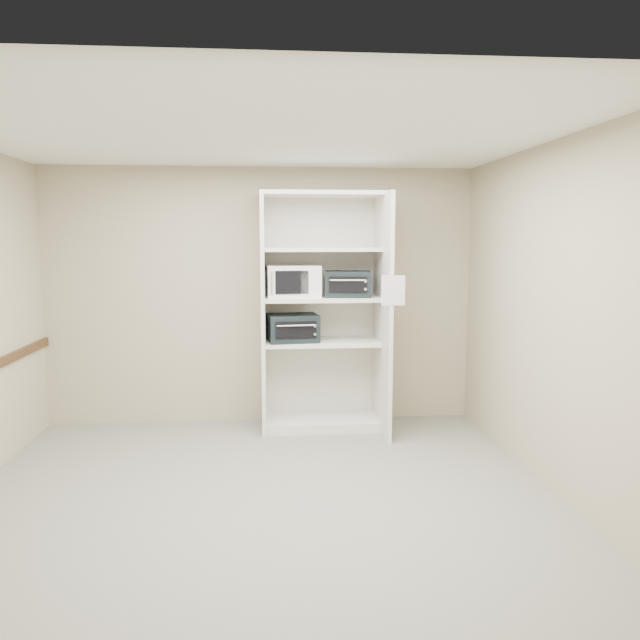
{
  "coord_description": "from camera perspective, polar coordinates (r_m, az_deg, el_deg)",
  "views": [
    {
      "loc": [
        0.06,
        -4.62,
        1.94
      ],
      "look_at": [
        0.58,
        1.43,
        1.16
      ],
      "focal_mm": 35.0,
      "sensor_mm": 36.0,
      "label": 1
    }
  ],
  "objects": [
    {
      "name": "toaster_oven_upper",
      "position": [
        6.35,
        2.56,
        3.32
      ],
      "size": [
        0.5,
        0.4,
        0.26
      ],
      "primitive_type": "cube",
      "rotation": [
        0.0,
        0.0,
        -0.13
      ],
      "color": "black",
      "rests_on": "shelving_unit"
    },
    {
      "name": "paper_sign",
      "position": [
        5.83,
        6.71,
        2.7
      ],
      "size": [
        0.21,
        0.03,
        0.27
      ],
      "primitive_type": "cube",
      "rotation": [
        0.0,
        0.0,
        -0.1
      ],
      "color": "white",
      "rests_on": "shelving_unit"
    },
    {
      "name": "shelving_unit",
      "position": [
        6.41,
        0.57,
        0.03
      ],
      "size": [
        1.24,
        0.92,
        2.42
      ],
      "color": "beige",
      "rests_on": "floor"
    },
    {
      "name": "floor",
      "position": [
        5.01,
        -5.4,
        -15.52
      ],
      "size": [
        4.5,
        4.0,
        0.01
      ],
      "primitive_type": "cube",
      "color": "slate",
      "rests_on": "ground"
    },
    {
      "name": "wall_back",
      "position": [
        6.65,
        -5.39,
        2.17
      ],
      "size": [
        4.5,
        0.02,
        2.7
      ],
      "primitive_type": "cube",
      "color": "tan",
      "rests_on": "ground"
    },
    {
      "name": "microwave",
      "position": [
        6.36,
        -2.47,
        3.58
      ],
      "size": [
        0.56,
        0.44,
        0.32
      ],
      "primitive_type": "cube",
      "rotation": [
        0.0,
        0.0,
        0.06
      ],
      "color": "white",
      "rests_on": "shelving_unit"
    },
    {
      "name": "wall_right",
      "position": [
        5.15,
        20.31,
        0.24
      ],
      "size": [
        0.02,
        4.0,
        2.7
      ],
      "primitive_type": "cube",
      "color": "tan",
      "rests_on": "ground"
    },
    {
      "name": "toaster_oven_lower",
      "position": [
        6.34,
        -2.5,
        -0.72
      ],
      "size": [
        0.54,
        0.43,
        0.28
      ],
      "primitive_type": "cube",
      "rotation": [
        0.0,
        0.0,
        0.12
      ],
      "color": "black",
      "rests_on": "shelving_unit"
    },
    {
      "name": "ceiling",
      "position": [
        4.68,
        -5.82,
        16.57
      ],
      "size": [
        4.5,
        4.0,
        0.01
      ],
      "primitive_type": "cube",
      "color": "white"
    },
    {
      "name": "wall_front",
      "position": [
        2.69,
        -6.12,
        -5.48
      ],
      "size": [
        4.5,
        0.02,
        2.7
      ],
      "primitive_type": "cube",
      "color": "tan",
      "rests_on": "ground"
    }
  ]
}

